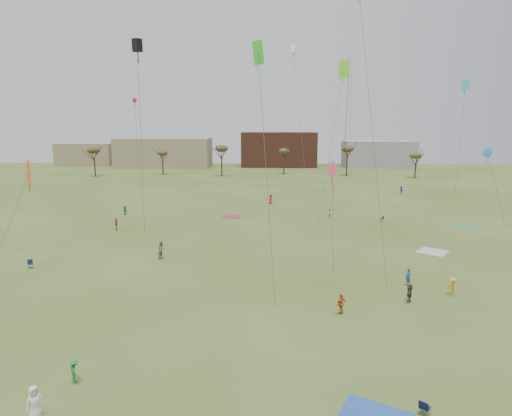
{
  "coord_description": "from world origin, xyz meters",
  "views": [
    {
      "loc": [
        1.33,
        -34.51,
        14.54
      ],
      "look_at": [
        0.0,
        12.0,
        5.5
      ],
      "focal_mm": 30.11,
      "sensor_mm": 36.0,
      "label": 1
    }
  ],
  "objects_px": {
    "camp_chair_center": "(424,410)",
    "camp_chair_right": "(382,220)",
    "flyer_near_left": "(34,402)",
    "spectator_fore_a": "(341,304)",
    "flyer_near_center": "(75,371)",
    "radio_tower": "(348,112)",
    "camp_chair_left": "(30,266)",
    "flyer_near_right": "(408,277)"
  },
  "relations": [
    {
      "from": "flyer_near_left",
      "to": "radio_tower",
      "type": "bearing_deg",
      "value": 24.68
    },
    {
      "from": "spectator_fore_a",
      "to": "camp_chair_right",
      "type": "height_order",
      "value": "spectator_fore_a"
    },
    {
      "from": "camp_chair_right",
      "to": "flyer_near_left",
      "type": "bearing_deg",
      "value": -42.23
    },
    {
      "from": "flyer_near_left",
      "to": "flyer_near_center",
      "type": "height_order",
      "value": "flyer_near_left"
    },
    {
      "from": "camp_chair_right",
      "to": "spectator_fore_a",
      "type": "bearing_deg",
      "value": -29.13
    },
    {
      "from": "flyer_near_left",
      "to": "spectator_fore_a",
      "type": "distance_m",
      "value": 21.5
    },
    {
      "from": "flyer_near_right",
      "to": "camp_chair_right",
      "type": "bearing_deg",
      "value": 153.8
    },
    {
      "from": "flyer_near_left",
      "to": "camp_chair_left",
      "type": "xyz_separation_m",
      "value": [
        -12.83,
        22.7,
        -0.6
      ]
    },
    {
      "from": "spectator_fore_a",
      "to": "camp_chair_center",
      "type": "distance_m",
      "value": 12.07
    },
    {
      "from": "flyer_near_left",
      "to": "spectator_fore_a",
      "type": "bearing_deg",
      "value": -13.43
    },
    {
      "from": "spectator_fore_a",
      "to": "camp_chair_left",
      "type": "distance_m",
      "value": 31.89
    },
    {
      "from": "flyer_near_left",
      "to": "radio_tower",
      "type": "relative_size",
      "value": 0.04
    },
    {
      "from": "spectator_fore_a",
      "to": "flyer_near_left",
      "type": "bearing_deg",
      "value": -2.91
    },
    {
      "from": "flyer_near_right",
      "to": "camp_chair_center",
      "type": "bearing_deg",
      "value": -31.84
    },
    {
      "from": "flyer_near_center",
      "to": "flyer_near_left",
      "type": "bearing_deg",
      "value": 124.42
    },
    {
      "from": "camp_chair_left",
      "to": "camp_chair_right",
      "type": "bearing_deg",
      "value": -3.65
    },
    {
      "from": "flyer_near_left",
      "to": "flyer_near_right",
      "type": "relative_size",
      "value": 1.04
    },
    {
      "from": "camp_chair_center",
      "to": "flyer_near_right",
      "type": "bearing_deg",
      "value": -64.9
    },
    {
      "from": "flyer_near_right",
      "to": "camp_chair_left",
      "type": "bearing_deg",
      "value": -112.56
    },
    {
      "from": "camp_chair_left",
      "to": "camp_chair_right",
      "type": "relative_size",
      "value": 1.0
    },
    {
      "from": "flyer_near_center",
      "to": "camp_chair_left",
      "type": "distance_m",
      "value": 23.84
    },
    {
      "from": "flyer_near_left",
      "to": "camp_chair_right",
      "type": "xyz_separation_m",
      "value": [
        29.03,
        45.43,
        -0.6
      ]
    },
    {
      "from": "camp_chair_right",
      "to": "flyer_near_right",
      "type": "bearing_deg",
      "value": -19.13
    },
    {
      "from": "flyer_near_left",
      "to": "camp_chair_left",
      "type": "height_order",
      "value": "flyer_near_left"
    },
    {
      "from": "flyer_near_left",
      "to": "flyer_near_right",
      "type": "bearing_deg",
      "value": -11.82
    },
    {
      "from": "flyer_near_right",
      "to": "radio_tower",
      "type": "distance_m",
      "value": 124.1
    },
    {
      "from": "flyer_near_right",
      "to": "camp_chair_center",
      "type": "height_order",
      "value": "flyer_near_right"
    },
    {
      "from": "flyer_near_center",
      "to": "camp_chair_right",
      "type": "bearing_deg",
      "value": -77.05
    },
    {
      "from": "spectator_fore_a",
      "to": "camp_chair_left",
      "type": "bearing_deg",
      "value": -57.25
    },
    {
      "from": "flyer_near_right",
      "to": "spectator_fore_a",
      "type": "bearing_deg",
      "value": -65.61
    },
    {
      "from": "camp_chair_center",
      "to": "camp_chair_right",
      "type": "xyz_separation_m",
      "value": [
        9.33,
        44.67,
        0.0
      ]
    },
    {
      "from": "spectator_fore_a",
      "to": "camp_chair_right",
      "type": "relative_size",
      "value": 1.92
    },
    {
      "from": "flyer_near_center",
      "to": "camp_chair_left",
      "type": "relative_size",
      "value": 1.66
    },
    {
      "from": "camp_chair_left",
      "to": "camp_chair_center",
      "type": "relative_size",
      "value": 1.0
    },
    {
      "from": "spectator_fore_a",
      "to": "flyer_near_center",
      "type": "bearing_deg",
      "value": -9.08
    },
    {
      "from": "flyer_near_center",
      "to": "camp_chair_left",
      "type": "bearing_deg",
      "value": -8.79
    },
    {
      "from": "flyer_near_center",
      "to": "camp_chair_center",
      "type": "relative_size",
      "value": 1.66
    },
    {
      "from": "flyer_near_left",
      "to": "radio_tower",
      "type": "height_order",
      "value": "radio_tower"
    },
    {
      "from": "flyer_near_center",
      "to": "spectator_fore_a",
      "type": "xyz_separation_m",
      "value": [
        16.75,
        9.56,
        0.11
      ]
    },
    {
      "from": "flyer_near_left",
      "to": "spectator_fore_a",
      "type": "height_order",
      "value": "flyer_near_left"
    },
    {
      "from": "flyer_near_left",
      "to": "flyer_near_right",
      "type": "height_order",
      "value": "flyer_near_left"
    },
    {
      "from": "flyer_near_right",
      "to": "flyer_near_left",
      "type": "bearing_deg",
      "value": -69.23
    }
  ]
}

